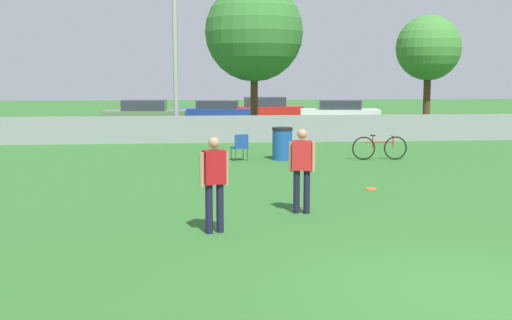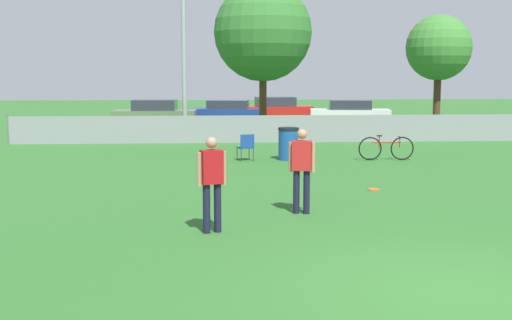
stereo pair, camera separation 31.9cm
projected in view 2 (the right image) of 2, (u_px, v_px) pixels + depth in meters
The scene contains 15 objects.
ground_plane at pixel (457, 292), 8.22m from camera, with size 120.00×120.00×0.00m, color #2D6628.
fence_backline at pixel (290, 129), 25.94m from camera, with size 22.35×0.07×1.21m.
light_pole at pixel (183, 21), 26.37m from camera, with size 0.90×0.36×8.35m.
tree_near_pole at pixel (263, 32), 27.58m from camera, with size 4.23×4.23×6.65m.
tree_far_right at pixel (439, 48), 28.42m from camera, with size 2.90×2.90×5.36m.
player_thrower_red at pixel (212, 178), 11.16m from camera, with size 0.51×0.33×1.69m.
player_defender_red at pixel (302, 165), 12.70m from camera, with size 0.52×0.31×1.69m.
frisbee_disc at pixel (374, 189), 15.40m from camera, with size 0.29×0.29×0.03m.
folding_chair_sideline at pixel (246, 146), 20.49m from camera, with size 0.57×0.57×0.86m.
bicycle_sideline at pixel (386, 148), 20.62m from camera, with size 1.80×0.44×0.81m.
trash_bin at pixel (288, 144), 20.69m from camera, with size 0.67×0.67×1.05m.
parked_car_olive at pixel (155, 114), 32.97m from camera, with size 4.27×2.01×1.44m.
parked_car_blue at pixel (228, 112), 35.77m from camera, with size 4.52×2.32×1.30m.
parked_car_red at pixel (275, 110), 36.78m from camera, with size 4.30×2.14×1.44m.
parked_car_white at pixel (350, 113), 34.18m from camera, with size 4.36×2.21×1.37m.
Camera 2 is at (-3.12, -7.72, 2.79)m, focal length 45.00 mm.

